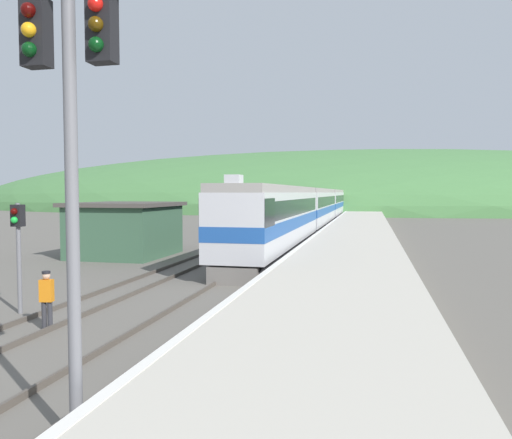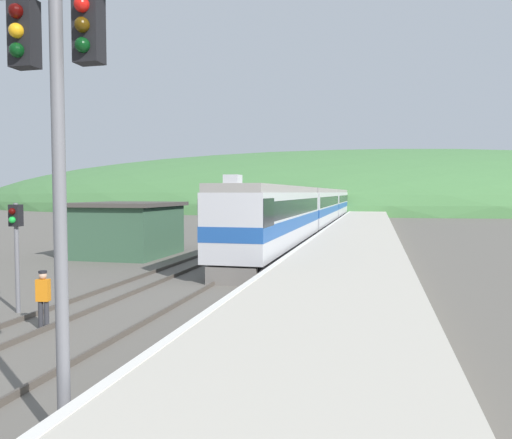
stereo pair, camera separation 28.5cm
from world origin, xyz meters
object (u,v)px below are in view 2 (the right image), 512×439
at_px(siding_train, 294,209).
at_px(carriage_second, 317,208).
at_px(express_train_lead_car, 276,218).
at_px(track_worker, 43,296).
at_px(signal_mast_main, 57,112).
at_px(signal_post_siding, 16,234).
at_px(carriage_third, 334,203).

bearing_deg(siding_train, carriage_second, -66.59).
xyz_separation_m(express_train_lead_car, track_worker, (-3.33, -17.42, -1.41)).
bearing_deg(signal_mast_main, siding_train, 95.47).
bearing_deg(carriage_second, signal_post_siding, -98.23).
xyz_separation_m(carriage_third, track_worker, (-3.33, -61.08, -1.39)).
bearing_deg(signal_mast_main, express_train_lead_car, 93.19).
relative_size(carriage_second, siding_train, 0.64).
distance_m(siding_train, signal_mast_main, 54.06).
height_order(carriage_second, track_worker, carriage_second).
bearing_deg(carriage_third, signal_mast_main, -88.89).
bearing_deg(express_train_lead_car, signal_post_siding, -108.85).
bearing_deg(track_worker, signal_mast_main, -51.09).
height_order(signal_mast_main, signal_post_siding, signal_mast_main).
height_order(express_train_lead_car, signal_post_siding, express_train_lead_car).
xyz_separation_m(carriage_third, signal_mast_main, (1.29, -66.80, 2.80)).
distance_m(carriage_second, carriage_third, 21.99).
xyz_separation_m(signal_mast_main, track_worker, (-4.62, 5.72, -4.20)).
bearing_deg(carriage_second, express_train_lead_car, -90.00).
bearing_deg(carriage_third, express_train_lead_car, -90.00).
bearing_deg(carriage_second, track_worker, -94.87).
relative_size(express_train_lead_car, signal_post_siding, 5.54).
bearing_deg(signal_mast_main, track_worker, 128.91).
bearing_deg(carriage_third, carriage_second, -90.00).
height_order(carriage_second, siding_train, carriage_second).
distance_m(carriage_third, track_worker, 61.18).
xyz_separation_m(express_train_lead_car, siding_train, (-3.86, 30.58, -0.39)).
distance_m(express_train_lead_car, carriage_third, 43.66).
relative_size(express_train_lead_car, signal_mast_main, 2.54).
relative_size(carriage_second, carriage_third, 1.00).
relative_size(carriage_third, signal_post_siding, 5.84).
bearing_deg(track_worker, carriage_second, 85.13).
bearing_deg(carriage_second, carriage_third, 90.00).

